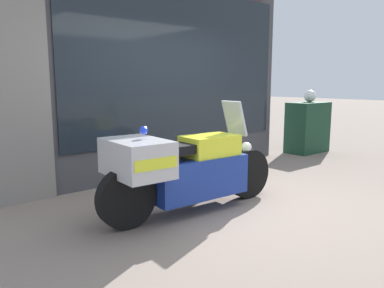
# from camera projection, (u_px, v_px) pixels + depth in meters

# --- Properties ---
(ground_plane) EXTENTS (60.00, 60.00, 0.00)m
(ground_plane) POSITION_uv_depth(u_px,v_px,m) (241.00, 203.00, 4.75)
(ground_plane) COLOR gray
(shop_building) EXTENTS (5.59, 0.55, 3.46)m
(shop_building) POSITION_uv_depth(u_px,v_px,m) (126.00, 68.00, 5.70)
(shop_building) COLOR #424247
(shop_building) RESTS_ON ground
(window_display) EXTENTS (4.05, 0.30, 1.96)m
(window_display) POSITION_uv_depth(u_px,v_px,m) (174.00, 143.00, 6.51)
(window_display) COLOR slate
(window_display) RESTS_ON ground
(paramedic_motorcycle) EXTENTS (2.43, 0.81, 1.29)m
(paramedic_motorcycle) POSITION_uv_depth(u_px,v_px,m) (182.00, 168.00, 4.27)
(paramedic_motorcycle) COLOR black
(paramedic_motorcycle) RESTS_ON ground
(utility_cabinet) EXTENTS (0.97, 0.53, 1.09)m
(utility_cabinet) POSITION_uv_depth(u_px,v_px,m) (308.00, 127.00, 8.15)
(utility_cabinet) COLOR #193D28
(utility_cabinet) RESTS_ON ground
(white_helmet) EXTENTS (0.26, 0.26, 0.26)m
(white_helmet) POSITION_uv_depth(u_px,v_px,m) (310.00, 96.00, 8.16)
(white_helmet) COLOR white
(white_helmet) RESTS_ON utility_cabinet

